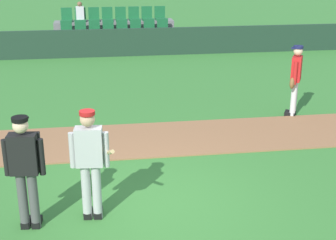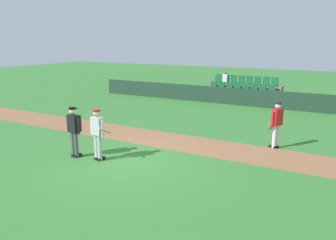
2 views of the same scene
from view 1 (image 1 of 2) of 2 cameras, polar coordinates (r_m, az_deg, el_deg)
ground_plane at (r=8.16m, az=-1.98°, el=-9.62°), size 80.00×80.00×0.00m
infield_dirt_path at (r=10.64m, az=-3.67°, el=-2.33°), size 28.00×2.01×0.03m
dugout_fence at (r=18.96m, az=-6.01°, el=8.99°), size 20.00×0.16×1.05m
stadium_bleachers at (r=20.40m, az=-6.23°, el=9.62°), size 5.00×2.10×1.90m
batter_grey_jersey at (r=7.39m, az=-9.09°, el=-4.75°), size 0.66×0.79×1.76m
umpire_home_plate at (r=7.34m, az=-16.38°, el=-5.21°), size 0.59×0.33×1.76m
runner_red_jersey at (r=12.30m, az=14.69°, el=4.74°), size 0.46×0.60×1.76m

